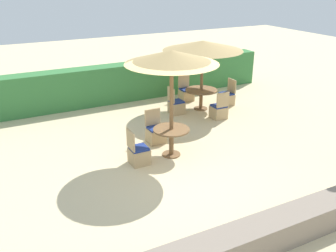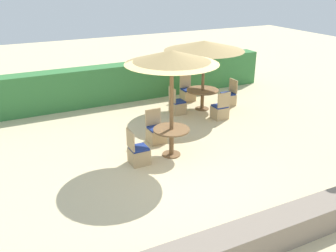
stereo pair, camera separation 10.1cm
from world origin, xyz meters
name	(u,v)px [view 1 (the left image)]	position (x,y,z in m)	size (l,w,h in m)	color
ground_plane	(179,168)	(0.00, 0.00, 0.00)	(40.00, 40.00, 0.00)	beige
hedge_row	(105,85)	(0.00, 5.62, 0.68)	(13.00, 0.70, 1.36)	#387A3D
stone_border	(267,234)	(0.00, -3.18, 0.27)	(10.00, 0.56, 0.54)	gray
parasol_center	(172,58)	(0.16, 0.73, 2.58)	(2.29, 2.29, 2.76)	brown
round_table_center	(171,135)	(0.16, 0.73, 0.56)	(0.94, 0.94, 0.75)	brown
patio_chair_center_west	(138,154)	(-0.79, 0.67, 0.26)	(0.46, 0.46, 0.93)	tan
patio_chair_center_north	(156,133)	(0.15, 1.65, 0.26)	(0.46, 0.46, 0.93)	tan
parasol_back_right	(203,46)	(2.75, 3.43, 2.21)	(2.68, 2.68, 2.38)	brown
round_table_back_right	(201,93)	(2.75, 3.43, 0.57)	(1.11, 1.11, 0.71)	brown
patio_chair_back_right_south	(219,111)	(2.79, 2.39, 0.26)	(0.46, 0.46, 0.93)	tan
patio_chair_back_right_north	(186,93)	(2.76, 4.51, 0.26)	(0.46, 0.46, 0.93)	tan
patio_chair_back_right_east	(227,98)	(3.82, 3.39, 0.26)	(0.46, 0.46, 0.93)	tan
patio_chair_back_right_west	(176,106)	(1.76, 3.43, 0.26)	(0.46, 0.46, 0.93)	tan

